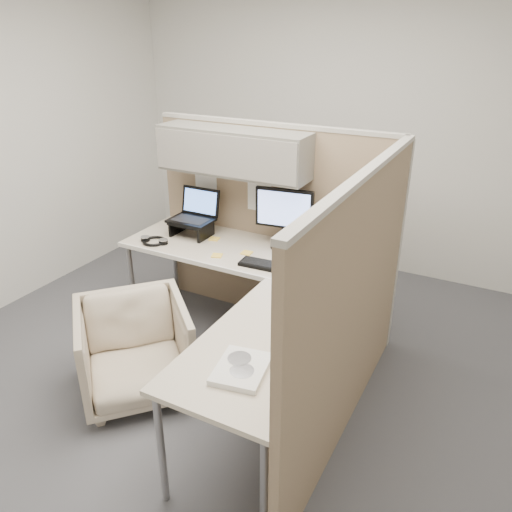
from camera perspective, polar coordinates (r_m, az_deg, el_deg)
The scene contains 19 objects.
ground at distance 3.70m, azimuth -3.27°, elevation -13.21°, with size 4.50×4.50×0.00m, color #434449.
partition_back at distance 3.92m, azimuth -0.13°, elevation 7.34°, with size 2.00×0.36×1.63m.
partition_right at distance 2.89m, azimuth 11.23°, elevation -6.02°, with size 0.07×2.03×1.63m.
desk at distance 3.36m, azimuth -0.62°, elevation -3.39°, with size 2.00×1.98×0.73m.
office_chair at distance 3.43m, azimuth -13.72°, elevation -9.95°, with size 0.70×0.65×0.72m, color #C3AD9B.
monitor_left at distance 3.73m, azimuth 3.23°, elevation 4.84°, with size 0.44×0.20×0.47m.
monitor_right at distance 3.40m, azimuth 10.05°, elevation 2.48°, with size 0.33×0.34×0.47m.
laptop_station at distance 4.06m, azimuth -7.17°, elevation 4.30°, with size 0.35×0.30×0.36m.
keyboard at distance 3.51m, azimuth 1.40°, elevation -1.12°, with size 0.41×0.14×0.02m, color black.
mouse at distance 3.35m, azimuth 5.65°, elevation -2.49°, with size 0.09×0.06×0.03m, color black.
travel_mug at distance 3.62m, azimuth 5.80°, elevation 0.75°, with size 0.07×0.07×0.15m.
soda_can_green at distance 3.26m, azimuth 8.78°, elevation -2.56°, with size 0.07×0.07×0.12m, color black.
soda_can_silver at distance 3.46m, azimuth 8.62°, elevation -0.92°, with size 0.07×0.07×0.12m, color black.
sticky_note_d at distance 3.73m, azimuth -1.06°, elevation 0.37°, with size 0.08×0.08×0.01m, color yellow.
sticky_note_a at distance 3.69m, azimuth -4.49°, elevation 0.06°, with size 0.08×0.08×0.01m, color yellow.
sticky_note_c at distance 3.99m, azimuth -4.80°, elevation 1.97°, with size 0.08×0.08×0.01m, color yellow.
headphones at distance 3.99m, azimuth -11.55°, elevation 1.71°, with size 0.23×0.21×0.03m.
paper_stack at distance 2.51m, azimuth -1.67°, elevation -12.74°, with size 0.29×0.34×0.03m.
desk_clock at distance 2.76m, azimuth 3.23°, elevation -8.15°, with size 0.06×0.09×0.09m.
Camera 1 is at (1.54, -2.48, 2.27)m, focal length 35.00 mm.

